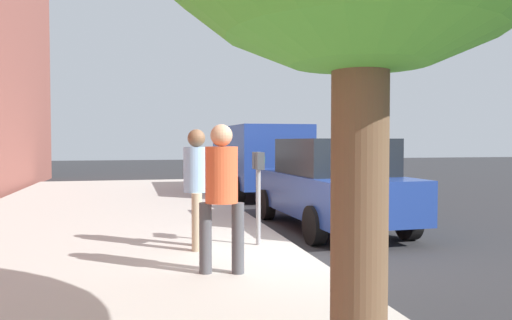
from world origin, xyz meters
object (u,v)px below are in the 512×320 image
object	(u,v)px
pedestrian_at_meter	(197,178)
pedestrian_bystander	(222,186)
parked_sedan_near	(331,183)
parking_meter	(258,178)
parked_van_far	(257,156)

from	to	relation	value
pedestrian_at_meter	pedestrian_bystander	world-z (taller)	pedestrian_bystander
pedestrian_bystander	parked_sedan_near	size ratio (longest dim) A/B	0.40
parked_sedan_near	pedestrian_at_meter	bearing A→B (deg)	123.75
parking_meter	parked_van_far	distance (m)	8.33
parked_sedan_near	parked_van_far	world-z (taller)	parked_van_far
parking_meter	pedestrian_at_meter	distance (m)	0.94
pedestrian_at_meter	parked_sedan_near	world-z (taller)	pedestrian_at_meter
pedestrian_at_meter	pedestrian_bystander	bearing A→B (deg)	-79.03
pedestrian_at_meter	parking_meter	bearing A→B (deg)	7.88
parking_meter	parked_sedan_near	world-z (taller)	parked_sedan_near
pedestrian_bystander	parked_van_far	xyz separation A→B (m)	(9.63, -2.71, 0.06)
parking_meter	pedestrian_bystander	world-z (taller)	pedestrian_bystander
parking_meter	parked_van_far	size ratio (longest dim) A/B	0.27
parking_meter	pedestrian_bystander	size ratio (longest dim) A/B	0.79
parked_sedan_near	parked_van_far	distance (m)	6.25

